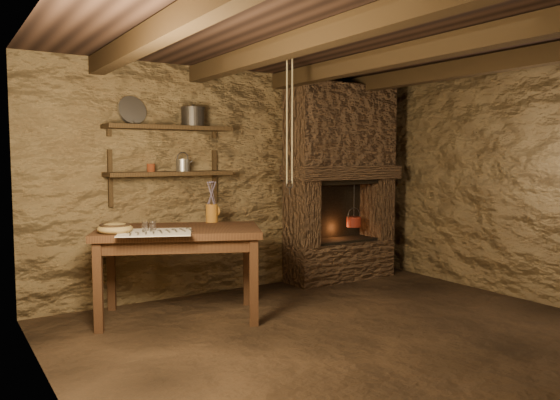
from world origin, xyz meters
TOP-DOWN VIEW (x-y plane):
  - floor at (0.00, 0.00)m, footprint 4.50×4.50m
  - back_wall at (0.00, 2.00)m, footprint 4.50×0.04m
  - left_wall at (-2.25, 0.00)m, footprint 0.04×4.00m
  - right_wall at (2.25, 0.00)m, footprint 0.04×4.00m
  - ceiling at (0.00, 0.00)m, footprint 4.50×4.00m
  - beam_far_left at (-1.50, 0.00)m, footprint 0.14×3.95m
  - beam_mid_left at (-0.50, 0.00)m, footprint 0.14×3.95m
  - beam_mid_right at (0.50, 0.00)m, footprint 0.14×3.95m
  - beam_far_right at (1.50, 0.00)m, footprint 0.14×3.95m
  - shelf_lower at (-0.85, 1.84)m, footprint 1.25×0.30m
  - shelf_upper at (-0.85, 1.84)m, footprint 1.25×0.30m
  - hearth at (1.25, 1.77)m, footprint 1.43×0.51m
  - work_table at (-0.98, 1.31)m, footprint 1.66×1.34m
  - linen_cloth at (-1.26, 1.12)m, footprint 0.74×0.68m
  - pewter_cutlery_row at (-1.26, 1.10)m, footprint 0.54×0.38m
  - drinking_glasses at (-1.25, 1.24)m, footprint 0.19×0.06m
  - stoneware_jug at (-0.53, 1.54)m, footprint 0.15×0.15m
  - wooden_bowl at (-1.55, 1.31)m, footprint 0.38×0.38m
  - iron_stockpot at (-0.60, 1.84)m, footprint 0.24×0.24m
  - tin_pan at (-1.18, 1.94)m, footprint 0.30×0.16m
  - small_kettle at (-0.71, 1.84)m, footprint 0.20×0.16m
  - rusty_tin at (-1.04, 1.84)m, footprint 0.10×0.10m
  - red_pot at (1.43, 1.72)m, footprint 0.22×0.22m
  - hanging_ropes at (0.05, 1.05)m, footprint 0.08×0.08m

SIDE VIEW (x-z plane):
  - floor at x=0.00m, z-range 0.00..0.00m
  - work_table at x=-0.98m, z-range 0.03..0.86m
  - red_pot at x=1.43m, z-range 0.42..0.96m
  - linen_cloth at x=-1.26m, z-range 0.83..0.83m
  - pewter_cutlery_row at x=-1.26m, z-range 0.83..0.85m
  - wooden_bowl at x=-1.55m, z-range 0.81..0.91m
  - drinking_glasses at x=-1.25m, z-range 0.83..0.91m
  - stoneware_jug at x=-0.53m, z-range 0.80..1.21m
  - back_wall at x=0.00m, z-range 0.00..2.40m
  - left_wall at x=-2.25m, z-range 0.00..2.40m
  - right_wall at x=2.25m, z-range 0.00..2.40m
  - hearth at x=1.25m, z-range 0.08..2.38m
  - shelf_lower at x=-0.85m, z-range 1.28..1.32m
  - rusty_tin at x=-1.04m, z-range 1.32..1.40m
  - small_kettle at x=-0.71m, z-range 1.29..1.48m
  - shelf_upper at x=-0.85m, z-range 1.73..1.77m
  - hanging_ropes at x=0.05m, z-range 1.20..2.40m
  - iron_stockpot at x=-0.60m, z-range 1.77..1.94m
  - tin_pan at x=-1.18m, z-range 1.77..2.05m
  - beam_far_left at x=-1.50m, z-range 2.23..2.39m
  - beam_mid_left at x=-0.50m, z-range 2.23..2.39m
  - beam_mid_right at x=0.50m, z-range 2.23..2.39m
  - beam_far_right at x=1.50m, z-range 2.23..2.39m
  - ceiling at x=0.00m, z-range 2.38..2.42m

